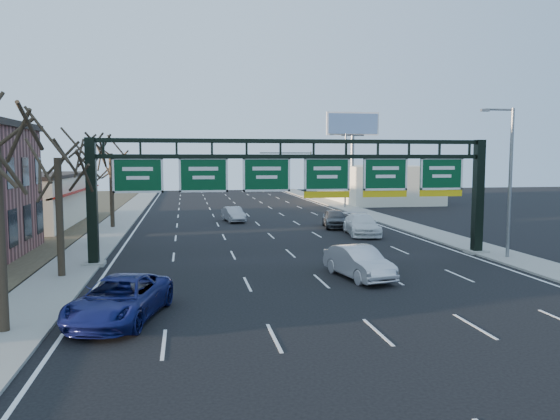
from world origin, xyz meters
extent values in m
plane|color=black|center=(0.00, 0.00, 0.00)|extent=(160.00, 160.00, 0.00)
cube|color=gray|center=(-12.80, 20.00, 0.06)|extent=(3.00, 120.00, 0.12)
cube|color=gray|center=(12.80, 20.00, 0.06)|extent=(3.00, 120.00, 0.12)
cube|color=white|center=(0.00, 20.00, 0.01)|extent=(21.60, 120.00, 0.01)
cube|color=black|center=(-11.70, 8.00, 3.60)|extent=(0.55, 0.55, 7.20)
cube|color=gray|center=(-11.70, 8.00, 0.10)|extent=(1.20, 1.20, 0.20)
cube|color=black|center=(11.70, 8.00, 3.60)|extent=(0.55, 0.55, 7.20)
cube|color=gray|center=(11.70, 8.00, 0.10)|extent=(1.20, 1.20, 0.20)
cube|color=black|center=(0.00, 8.00, 7.05)|extent=(23.40, 0.25, 0.25)
cube|color=black|center=(0.00, 8.00, 6.15)|extent=(23.40, 0.25, 0.25)
cube|color=#043F1E|center=(-9.17, 8.00, 5.10)|extent=(2.80, 0.10, 2.00)
cube|color=#043F1E|center=(-5.50, 8.00, 5.10)|extent=(2.80, 0.10, 2.00)
cube|color=#043F1E|center=(-1.83, 8.00, 5.10)|extent=(2.80, 0.10, 2.00)
cube|color=#043F1E|center=(1.83, 8.00, 5.10)|extent=(2.80, 0.10, 2.00)
cube|color=yellow|center=(1.83, 8.00, 3.88)|extent=(2.80, 0.10, 0.40)
cube|color=#043F1E|center=(5.50, 8.00, 5.10)|extent=(2.80, 0.10, 2.00)
cube|color=yellow|center=(5.50, 8.00, 3.88)|extent=(2.80, 0.10, 0.40)
cube|color=#043F1E|center=(9.17, 8.00, 5.10)|extent=(2.80, 0.10, 2.00)
cube|color=yellow|center=(9.17, 8.00, 3.88)|extent=(2.80, 0.10, 0.40)
cube|color=beige|center=(-21.50, 29.00, 2.20)|extent=(10.00, 18.00, 4.40)
cube|color=#332B26|center=(-21.50, 29.00, 4.55)|extent=(10.40, 18.40, 0.30)
cube|color=maroon|center=(-16.40, 29.00, 3.00)|extent=(1.20, 18.00, 0.40)
cube|color=beige|center=(20.00, 50.00, 2.50)|extent=(12.00, 20.00, 5.00)
cylinder|color=black|center=(-12.80, -4.00, 3.35)|extent=(0.36, 0.36, 6.46)
cylinder|color=black|center=(-12.80, 5.00, 3.16)|extent=(0.36, 0.36, 6.08)
cylinder|color=black|center=(-12.80, 15.00, 3.54)|extent=(0.36, 0.36, 6.84)
cylinder|color=black|center=(-12.80, 25.00, 3.35)|extent=(0.36, 0.36, 6.46)
cylinder|color=slate|center=(12.60, 6.00, 4.62)|extent=(0.20, 0.20, 9.00)
cylinder|color=slate|center=(11.70, 6.00, 9.02)|extent=(1.80, 0.12, 0.12)
cube|color=slate|center=(10.80, 6.00, 8.97)|extent=(0.50, 0.22, 0.15)
cylinder|color=slate|center=(12.60, 40.00, 4.62)|extent=(0.20, 0.20, 9.00)
cylinder|color=slate|center=(11.70, 40.00, 9.02)|extent=(1.80, 0.12, 0.12)
cube|color=slate|center=(10.80, 40.00, 8.97)|extent=(0.50, 0.22, 0.15)
cylinder|color=slate|center=(15.00, 45.00, 4.50)|extent=(0.50, 0.50, 9.00)
cube|color=slate|center=(15.00, 45.00, 9.00)|extent=(3.00, 0.30, 0.20)
cube|color=white|center=(15.00, 45.00, 10.50)|extent=(7.00, 0.30, 3.00)
cube|color=#5678AD|center=(15.00, 44.80, 10.50)|extent=(6.60, 0.05, 2.60)
cylinder|color=black|center=(11.80, 55.00, 3.50)|extent=(0.18, 0.18, 7.00)
cylinder|color=black|center=(8.00, 55.00, 6.80)|extent=(7.60, 0.14, 0.14)
imported|color=black|center=(6.00, 55.00, 6.00)|extent=(0.20, 0.20, 1.00)
imported|color=black|center=(2.00, 55.00, 6.00)|extent=(0.54, 0.54, 1.62)
imported|color=navy|center=(-9.04, -3.00, 0.81)|extent=(4.07, 6.31, 1.62)
imported|color=silver|center=(2.03, 2.36, 0.81)|extent=(2.61, 5.14, 1.61)
imported|color=white|center=(7.11, 17.20, 0.82)|extent=(2.96, 5.90, 1.64)
imported|color=#45474B|center=(6.29, 22.04, 0.81)|extent=(2.57, 4.98, 1.62)
imported|color=#9E9EA3|center=(-2.04, 28.06, 0.70)|extent=(2.11, 4.42, 1.40)
camera|label=1|loc=(-6.56, -23.72, 6.06)|focal=35.00mm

